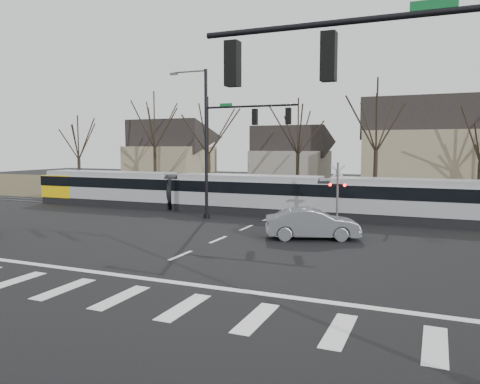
% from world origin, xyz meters
% --- Properties ---
extents(ground, '(140.00, 140.00, 0.00)m').
position_xyz_m(ground, '(0.00, 0.00, 0.00)').
color(ground, black).
extents(grass_verge, '(140.00, 28.00, 0.01)m').
position_xyz_m(grass_verge, '(0.00, 32.00, 0.01)').
color(grass_verge, '#38331E').
rests_on(grass_verge, ground).
extents(crosswalk, '(27.00, 2.60, 0.01)m').
position_xyz_m(crosswalk, '(0.00, -4.00, 0.01)').
color(crosswalk, silver).
rests_on(crosswalk, ground).
extents(stop_line, '(28.00, 0.35, 0.01)m').
position_xyz_m(stop_line, '(0.00, -1.80, 0.01)').
color(stop_line, silver).
rests_on(stop_line, ground).
extents(lane_dashes, '(0.18, 30.00, 0.01)m').
position_xyz_m(lane_dashes, '(0.00, 16.00, 0.01)').
color(lane_dashes, silver).
rests_on(lane_dashes, ground).
extents(rail_pair, '(90.00, 1.52, 0.06)m').
position_xyz_m(rail_pair, '(0.00, 15.80, 0.03)').
color(rail_pair, '#59595E').
rests_on(rail_pair, ground).
extents(tram, '(37.71, 2.80, 2.86)m').
position_xyz_m(tram, '(-2.43, 16.00, 1.56)').
color(tram, gray).
rests_on(tram, ground).
extents(sedan, '(5.08, 6.18, 1.65)m').
position_xyz_m(sedan, '(4.57, 8.19, 0.83)').
color(sedan, '#5B5E63').
rests_on(sedan, ground).
extents(signal_pole_near_right, '(6.72, 0.44, 8.00)m').
position_xyz_m(signal_pole_near_right, '(10.11, -6.00, 5.17)').
color(signal_pole_near_right, black).
rests_on(signal_pole_near_right, ground).
extents(signal_pole_far, '(9.28, 0.44, 10.20)m').
position_xyz_m(signal_pole_far, '(-2.41, 12.50, 5.70)').
color(signal_pole_far, black).
rests_on(signal_pole_far, ground).
extents(rail_crossing_signal, '(1.08, 0.36, 4.00)m').
position_xyz_m(rail_crossing_signal, '(5.00, 12.79, 1.89)').
color(rail_crossing_signal, '#59595B').
rests_on(rail_crossing_signal, ground).
extents(tree_row, '(59.20, 7.20, 10.00)m').
position_xyz_m(tree_row, '(2.00, 26.00, 5.00)').
color(tree_row, black).
rests_on(tree_row, ground).
extents(house_a, '(9.72, 8.64, 8.60)m').
position_xyz_m(house_a, '(-20.00, 34.00, 4.46)').
color(house_a, gray).
rests_on(house_a, ground).
extents(house_b, '(8.64, 7.56, 7.65)m').
position_xyz_m(house_b, '(-5.00, 36.00, 3.97)').
color(house_b, slate).
rests_on(house_b, ground).
extents(house_c, '(10.80, 8.64, 10.10)m').
position_xyz_m(house_c, '(9.00, 33.00, 5.23)').
color(house_c, gray).
rests_on(house_c, ground).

